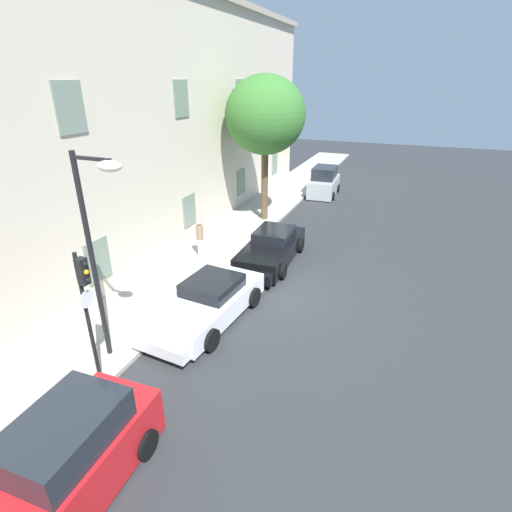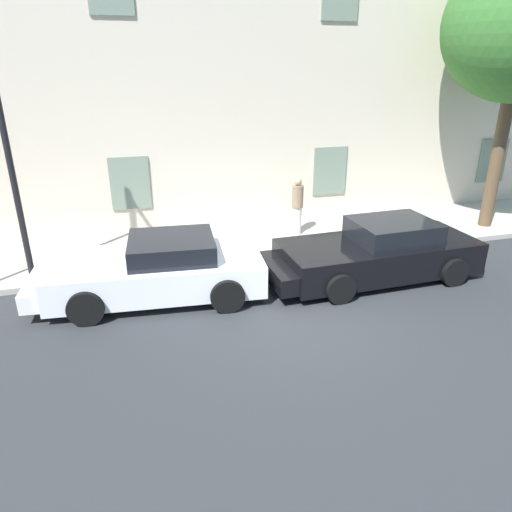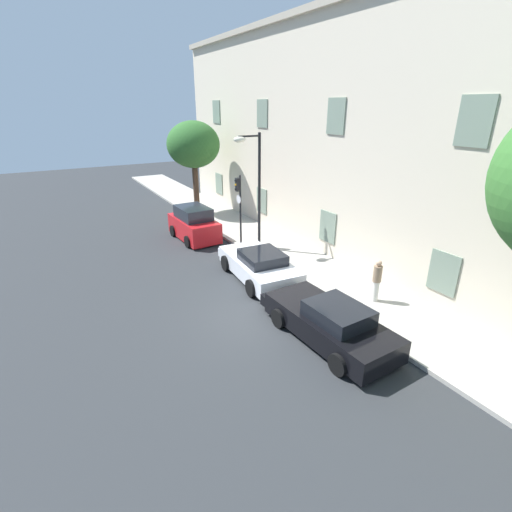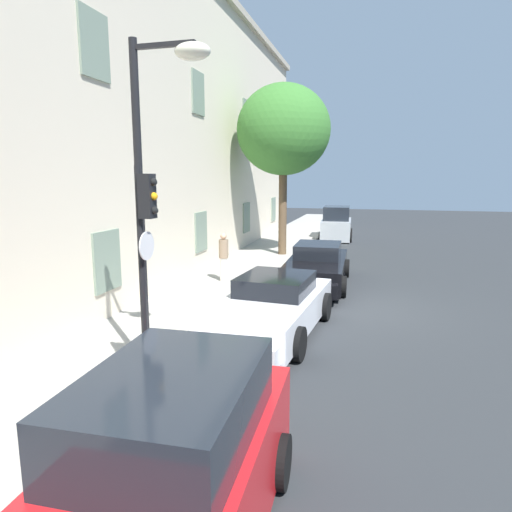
{
  "view_description": "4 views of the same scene",
  "coord_description": "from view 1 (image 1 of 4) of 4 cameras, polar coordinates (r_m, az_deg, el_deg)",
  "views": [
    {
      "loc": [
        -12.51,
        -4.19,
        7.4
      ],
      "look_at": [
        0.55,
        1.08,
        1.01
      ],
      "focal_mm": 27.52,
      "sensor_mm": 36.0,
      "label": 1
    },
    {
      "loc": [
        -3.18,
        -8.01,
        4.76
      ],
      "look_at": [
        -0.49,
        1.55,
        0.67
      ],
      "focal_mm": 32.92,
      "sensor_mm": 36.0,
      "label": 2
    },
    {
      "loc": [
        10.03,
        -6.12,
        7.07
      ],
      "look_at": [
        -1.85,
        0.84,
        1.48
      ],
      "focal_mm": 26.2,
      "sensor_mm": 36.0,
      "label": 3
    },
    {
      "loc": [
        -12.58,
        -0.78,
        3.65
      ],
      "look_at": [
        -0.58,
        2.44,
        1.44
      ],
      "focal_mm": 31.33,
      "sensor_mm": 36.0,
      "label": 4
    }
  ],
  "objects": [
    {
      "name": "ground_plane",
      "position": [
        15.13,
        3.04,
        -4.91
      ],
      "size": [
        80.0,
        80.0,
        0.0
      ],
      "primitive_type": "plane",
      "color": "#2B2D30"
    },
    {
      "name": "hatchback_distant",
      "position": [
        27.8,
        9.85,
        10.43
      ],
      "size": [
        3.6,
        1.96,
        1.95
      ],
      "color": "#B2B7BC",
      "rests_on": "ground"
    },
    {
      "name": "pedestrian_admiring",
      "position": [
        17.48,
        -8.15,
        2.66
      ],
      "size": [
        0.45,
        0.45,
        1.66
      ],
      "color": "silver",
      "rests_on": "sidewalk"
    },
    {
      "name": "street_lamp",
      "position": [
        10.38,
        -21.89,
        4.09
      ],
      "size": [
        0.44,
        1.42,
        5.75
      ],
      "color": "black",
      "rests_on": "sidewalk"
    },
    {
      "name": "sportscar_yellow_flank",
      "position": [
        17.04,
        2.08,
        0.88
      ],
      "size": [
        5.11,
        2.22,
        1.38
      ],
      "color": "black",
      "rests_on": "ground"
    },
    {
      "name": "sidewalk",
      "position": [
        16.66,
        -10.1,
        -2.11
      ],
      "size": [
        60.0,
        3.2,
        0.14
      ],
      "primitive_type": "cube",
      "color": "#A8A399",
      "rests_on": "ground"
    },
    {
      "name": "hatchback_parked",
      "position": [
        9.06,
        -25.23,
        -24.99
      ],
      "size": [
        3.68,
        2.0,
        1.86
      ],
      "color": "red",
      "rests_on": "ground"
    },
    {
      "name": "tree_near_kerb",
      "position": [
        21.28,
        1.34,
        19.7
      ],
      "size": [
        4.12,
        4.12,
        7.52
      ],
      "color": "brown",
      "rests_on": "sidewalk"
    },
    {
      "name": "building_facade",
      "position": [
        17.16,
        -21.69,
        16.7
      ],
      "size": [
        38.52,
        4.1,
        11.12
      ],
      "color": "beige",
      "rests_on": "ground"
    },
    {
      "name": "traffic_light",
      "position": [
        10.2,
        -23.48,
        -5.61
      ],
      "size": [
        0.44,
        0.36,
        3.67
      ],
      "color": "black",
      "rests_on": "sidewalk"
    },
    {
      "name": "sportscar_red_lead",
      "position": [
        13.09,
        -7.43,
        -7.09
      ],
      "size": [
        5.02,
        2.52,
        1.33
      ],
      "color": "white",
      "rests_on": "ground"
    }
  ]
}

